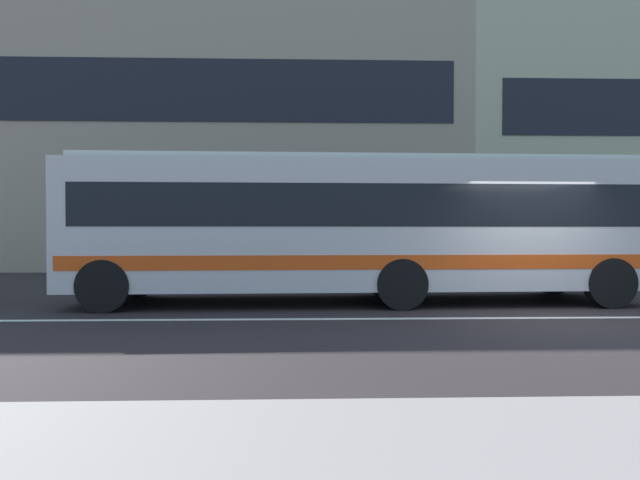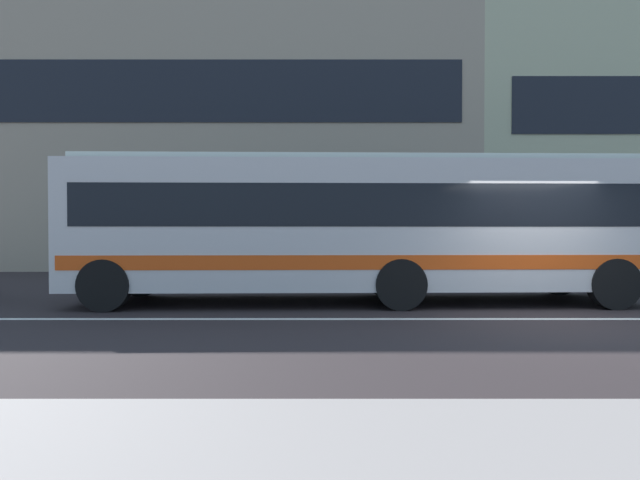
# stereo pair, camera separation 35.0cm
# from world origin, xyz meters

# --- Properties ---
(ground_plane) EXTENTS (160.00, 160.00, 0.00)m
(ground_plane) POSITION_xyz_m (0.00, 0.00, 0.00)
(ground_plane) COLOR #2A2324
(lane_centre_line) EXTENTS (60.00, 0.16, 0.01)m
(lane_centre_line) POSITION_xyz_m (0.00, 0.00, 0.00)
(lane_centre_line) COLOR silver
(lane_centre_line) RESTS_ON ground_plane
(apartment_block_left) EXTENTS (20.81, 9.46, 11.48)m
(apartment_block_left) POSITION_xyz_m (-8.48, 15.17, 5.74)
(apartment_block_left) COLOR tan
(apartment_block_left) RESTS_ON ground_plane
(transit_bus) EXTENTS (11.96, 2.91, 3.06)m
(transit_bus) POSITION_xyz_m (-3.34, 2.19, 1.69)
(transit_bus) COLOR silver
(transit_bus) RESTS_ON ground_plane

